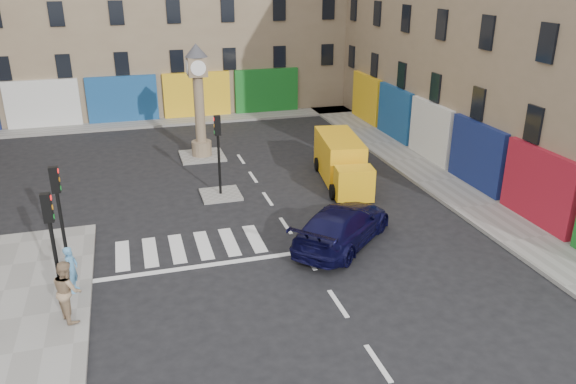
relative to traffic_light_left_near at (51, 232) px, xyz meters
name	(u,v)px	position (x,y,z in m)	size (l,w,h in m)	color
ground	(317,273)	(8.30, -0.20, -2.62)	(120.00, 120.00, 0.00)	black
sidewalk_right	(408,160)	(17.00, 9.80, -2.55)	(2.60, 30.00, 0.15)	gray
sidewalk_far	(156,122)	(4.30, 22.00, -2.55)	(32.00, 2.40, 0.15)	gray
island_near	(221,194)	(6.30, 7.80, -2.56)	(1.80, 1.80, 0.12)	gray
island_far	(202,156)	(6.30, 13.80, -2.56)	(2.40, 2.40, 0.12)	gray
building_right	(529,6)	(23.30, 9.80, 5.38)	(10.00, 30.00, 16.00)	#897359
traffic_light_left_near	(51,232)	(0.00, 0.00, 0.00)	(0.28, 0.22, 3.70)	black
traffic_light_left_far	(58,202)	(0.00, 2.40, 0.00)	(0.28, 0.22, 3.70)	black
traffic_light_island	(218,142)	(6.30, 7.80, -0.03)	(0.28, 0.22, 3.70)	black
clock_pillar	(199,94)	(6.30, 13.80, 0.93)	(1.20, 1.20, 6.10)	#897359
navy_sedan	(342,225)	(9.93, 1.66, -1.85)	(2.17, 5.33, 1.55)	black
yellow_van	(342,161)	(12.38, 8.05, -1.57)	(2.66, 6.04, 2.13)	#EFAB14
pedestrian_blue	(72,269)	(0.30, 0.68, -1.68)	(0.58, 0.38, 1.58)	#528DBC
pedestrian_tan	(67,290)	(0.30, -0.89, -1.52)	(0.92, 0.72, 1.90)	#987B5D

